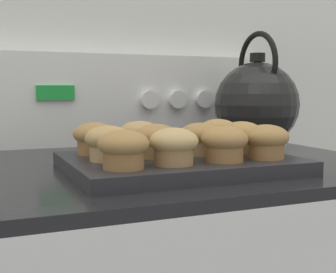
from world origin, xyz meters
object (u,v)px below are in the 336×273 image
Objects in this scene: muffin_pan at (178,163)px; muffin_r1_c0 at (108,142)px; muffin_r0_c3 at (266,141)px; muffin_r1_c3 at (242,136)px; muffin_r1_c2 at (200,138)px; muffin_r0_c1 at (174,146)px; muffin_r2_c3 at (218,133)px; muffin_r2_c1 at (139,136)px; tea_kettle at (256,103)px; muffin_r0_c2 at (224,143)px; muffin_r2_c0 at (94,138)px; muffin_r1_c1 at (156,140)px; muffin_r0_c0 at (123,148)px.

muffin_r1_c0 is at bearing -179.27° from muffin_pan.
muffin_r0_c3 and muffin_r1_c3 have the same top height.
muffin_r0_c3 is at bearing -45.28° from muffin_r1_c2.
muffin_r0_c1 is 1.00× the size of muffin_r2_c3.
muffin_r0_c1 is 0.11m from muffin_r1_c2.
muffin_r2_c1 is 0.27× the size of tea_kettle.
muffin_r0_c2 is 1.00× the size of muffin_r1_c2.
muffin_r1_c0 reaches higher than muffin_pan.
muffin_r0_c2 is 0.40m from tea_kettle.
muffin_r2_c0 is 0.24m from muffin_r2_c3.
muffin_r0_c1 is 1.00× the size of muffin_r0_c3.
muffin_r1_c3 is at bearing 87.50° from muffin_r0_c3.
muffin_r1_c3 is at bearing 0.35° from muffin_r1_c1.
muffin_r0_c2 is at bearing -135.07° from muffin_r1_c3.
tea_kettle reaches higher than muffin_r1_c3.
muffin_r0_c1 is 1.00× the size of muffin_r1_c3.
muffin_r2_c1 is (0.08, 0.08, 0.00)m from muffin_r1_c0.
muffin_r2_c0 is (-0.24, 0.16, 0.00)m from muffin_r0_c3.
muffin_pan is 0.15m from muffin_r2_c3.
tea_kettle is at bearing 41.41° from muffin_r0_c1.
muffin_r0_c3 is (0.16, 0.00, 0.00)m from muffin_r0_c1.
muffin_r1_c3 is at bearing -17.65° from muffin_r2_c0.
muffin_r1_c3 is (0.24, 0.00, 0.00)m from muffin_r1_c0.
muffin_r2_c1 is (-0.00, 0.08, 0.00)m from muffin_r1_c1.
muffin_r2_c3 is at bearing 18.60° from muffin_r1_c0.
muffin_r1_c3 is 0.25m from muffin_r2_c0.
muffin_pan is 5.01× the size of muffin_r2_c1.
muffin_r2_c1 is (-0.08, 0.16, 0.00)m from muffin_r0_c2.
muffin_r1_c3 is (0.16, 0.08, 0.00)m from muffin_r0_c1.
muffin_pan is 5.01× the size of muffin_r0_c2.
muffin_r0_c3 is 1.00× the size of muffin_r1_c2.
muffin_r0_c1 is 1.00× the size of muffin_r2_c0.
muffin_r0_c2 and muffin_r1_c2 have the same top height.
muffin_r1_c1 is at bearing -146.57° from tea_kettle.
muffin_r0_c1 and muffin_r2_c0 have the same top height.
muffin_r0_c0 is 0.24m from muffin_r0_c3.
muffin_r1_c1 is (0.08, 0.00, 0.00)m from muffin_r1_c0.
muffin_r1_c2 is (0.08, 0.00, 0.00)m from muffin_r1_c1.
muffin_r0_c0 and muffin_r1_c0 have the same top height.
muffin_r1_c2 is 0.08m from muffin_r1_c3.
muffin_r0_c3 is 0.08m from muffin_r1_c3.
muffin_r0_c0 is 1.00× the size of muffin_r2_c1.
muffin_r1_c3 is (0.12, 0.00, 0.04)m from muffin_pan.
muffin_r0_c3 is 0.25m from muffin_r1_c0.
muffin_r1_c1 and muffin_r1_c2 have the same top height.
muffin_r2_c0 is (-0.08, 0.08, 0.00)m from muffin_r1_c1.
muffin_r1_c0 and muffin_r2_c3 have the same top height.
muffin_r0_c0 is at bearing -90.75° from muffin_r1_c0.
muffin_r0_c2 and muffin_r1_c3 have the same top height.
tea_kettle reaches higher than muffin_r1_c2.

